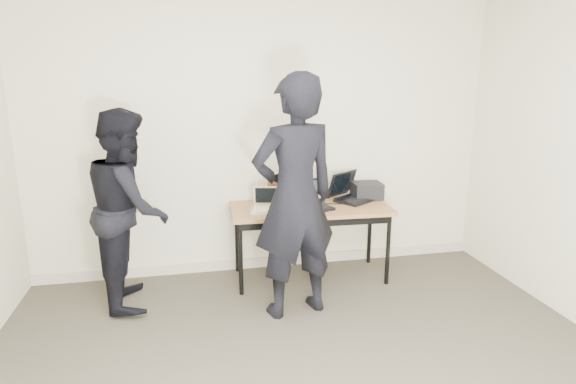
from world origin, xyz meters
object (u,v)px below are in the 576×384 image
object	(u,v)px
leather_satchel	(288,189)
equipment_box	(367,191)
desk	(311,213)
person_observer	(129,208)
laptop_center	(309,202)
laptop_beige	(266,206)
person_typist	(295,198)
laptop_right	(351,194)

from	to	relation	value
leather_satchel	equipment_box	distance (m)	0.81
desk	person_observer	xyz separation A→B (m)	(-1.63, -0.13, 0.18)
laptop_center	leather_satchel	distance (m)	0.31
laptop_beige	person_typist	size ratio (longest dim) A/B	0.16
laptop_center	equipment_box	xyz separation A→B (m)	(0.65, 0.22, 0.02)
desk	leather_satchel	world-z (taller)	leather_satchel
desk	person_observer	world-z (taller)	person_observer
equipment_box	person_observer	size ratio (longest dim) A/B	0.17
person_typist	person_observer	xyz separation A→B (m)	(-1.33, 0.50, -0.14)
laptop_right	person_observer	size ratio (longest dim) A/B	0.30
laptop_center	leather_satchel	world-z (taller)	laptop_center
leather_satchel	person_typist	distance (m)	0.87
person_typist	laptop_beige	bearing A→B (deg)	-90.99
leather_satchel	equipment_box	world-z (taller)	leather_satchel
laptop_center	person_typist	distance (m)	0.69
desk	laptop_beige	world-z (taller)	laptop_beige
laptop_beige	equipment_box	bearing A→B (deg)	26.34
leather_satchel	person_typist	xyz separation A→B (m)	(-0.12, -0.85, 0.14)
laptop_beige	person_observer	xyz separation A→B (m)	(-1.20, -0.10, 0.08)
laptop_center	leather_satchel	xyz separation A→B (m)	(-0.16, 0.25, 0.07)
equipment_box	person_typist	size ratio (longest dim) A/B	0.14
laptop_right	person_typist	size ratio (longest dim) A/B	0.26
laptop_center	person_observer	world-z (taller)	person_observer
desk	leather_satchel	xyz separation A→B (m)	(-0.18, 0.23, 0.19)
laptop_beige	equipment_box	distance (m)	1.08
laptop_center	desk	bearing A→B (deg)	31.81
leather_satchel	person_typist	size ratio (longest dim) A/B	0.19
person_observer	person_typist	bearing A→B (deg)	-115.16
laptop_beige	laptop_right	xyz separation A→B (m)	(0.88, 0.20, 0.02)
person_typist	person_observer	distance (m)	1.43
equipment_box	laptop_center	bearing A→B (deg)	-161.63
leather_satchel	person_observer	size ratio (longest dim) A/B	0.22
laptop_right	equipment_box	world-z (taller)	laptop_right
laptop_beige	equipment_box	world-z (taller)	laptop_beige
laptop_beige	person_observer	world-z (taller)	person_observer
laptop_right	person_typist	distance (m)	1.11
laptop_right	equipment_box	size ratio (longest dim) A/B	1.81
laptop_center	person_typist	size ratio (longest dim) A/B	0.21
laptop_beige	leather_satchel	size ratio (longest dim) A/B	0.86
laptop_center	person_observer	bearing A→B (deg)	166.10
laptop_center	equipment_box	size ratio (longest dim) A/B	1.50
laptop_right	person_observer	bearing A→B (deg)	154.02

